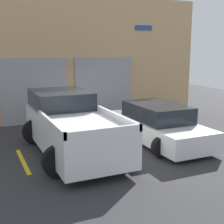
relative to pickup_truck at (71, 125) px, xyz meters
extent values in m
plane|color=#2D2D30|center=(1.53, 1.32, -0.86)|extent=(28.00, 28.00, 0.00)
cube|color=tan|center=(1.53, 4.62, 1.90)|extent=(12.65, 0.60, 5.52)
cube|color=#939399|center=(-0.28, 4.28, 0.55)|extent=(2.82, 0.08, 2.81)
cube|color=#939399|center=(2.94, 4.28, 0.55)|extent=(2.82, 0.08, 2.81)
cube|color=#1E4799|center=(5.01, 4.29, 3.31)|extent=(0.90, 0.03, 0.22)
cube|color=white|center=(0.00, -0.24, -0.13)|extent=(1.96, 5.01, 0.99)
cube|color=#1E2328|center=(0.00, 1.14, 0.65)|extent=(1.80, 2.26, 0.57)
cube|color=white|center=(-0.94, -1.36, 0.45)|extent=(0.08, 2.76, 0.18)
cube|color=white|center=(0.94, -1.36, 0.45)|extent=(0.08, 2.76, 0.18)
cube|color=white|center=(0.00, -2.70, 0.45)|extent=(1.96, 0.08, 0.18)
cylinder|color=black|center=(-0.87, 1.32, -0.44)|extent=(0.84, 0.22, 0.84)
cylinder|color=black|center=(0.87, 1.32, -0.44)|extent=(0.84, 0.22, 0.84)
cylinder|color=black|center=(-0.87, -1.79, -0.44)|extent=(0.84, 0.22, 0.84)
cylinder|color=black|center=(0.87, -1.79, -0.44)|extent=(0.84, 0.22, 0.84)
cube|color=white|center=(3.06, -0.24, -0.40)|extent=(1.72, 4.42, 0.63)
cube|color=#1E2328|center=(3.06, -0.13, 0.19)|extent=(1.51, 2.43, 0.55)
cylinder|color=black|center=(2.30, 1.13, -0.54)|extent=(0.64, 0.22, 0.64)
cylinder|color=black|center=(3.81, 1.13, -0.54)|extent=(0.64, 0.22, 0.64)
cylinder|color=black|center=(2.30, -1.61, -0.54)|extent=(0.64, 0.22, 0.64)
cylinder|color=black|center=(3.81, -1.61, -0.54)|extent=(0.64, 0.22, 0.64)
cube|color=gold|center=(-1.53, -0.24, -0.85)|extent=(0.12, 2.20, 0.01)
cube|color=gold|center=(1.53, -0.24, -0.85)|extent=(0.12, 2.20, 0.01)
cube|color=gold|center=(4.58, -0.24, -0.85)|extent=(0.12, 2.20, 0.01)
camera|label=1|loc=(-2.69, -9.08, 2.33)|focal=50.00mm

